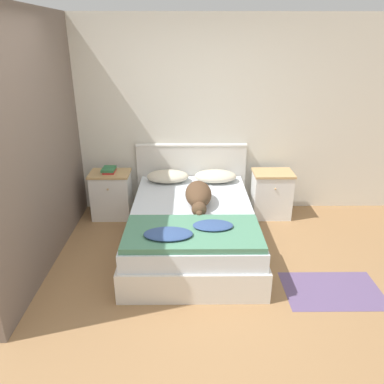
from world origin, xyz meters
name	(u,v)px	position (x,y,z in m)	size (l,w,h in m)	color
ground_plane	(179,301)	(0.00, 0.00, 0.00)	(16.00, 16.00, 0.00)	#997047
wall_back	(181,118)	(0.00, 2.13, 1.27)	(9.00, 0.06, 2.55)	silver
wall_side_left	(47,139)	(-1.40, 1.05, 1.27)	(0.06, 3.10, 2.55)	#706056
bed	(192,227)	(0.13, 0.99, 0.24)	(1.41, 2.08, 0.50)	silver
headboard	(191,175)	(0.13, 2.06, 0.49)	(1.49, 0.06, 0.95)	silver
nightstand_left	(111,195)	(-0.94, 1.80, 0.32)	(0.52, 0.40, 0.63)	white
nightstand_right	(271,194)	(1.20, 1.80, 0.32)	(0.52, 0.40, 0.63)	white
pillow_left	(168,176)	(-0.18, 1.80, 0.57)	(0.55, 0.36, 0.15)	beige
pillow_right	(215,176)	(0.45, 1.80, 0.57)	(0.55, 0.36, 0.15)	beige
quilt	(192,233)	(0.12, 0.34, 0.54)	(1.31, 0.69, 0.11)	#4C8466
dog	(199,195)	(0.20, 1.08, 0.61)	(0.30, 0.81, 0.24)	brown
book_stack	(109,170)	(-0.95, 1.81, 0.66)	(0.17, 0.22, 0.06)	#AD2D28
rug	(332,290)	(1.48, 0.14, 0.00)	(0.93, 0.60, 0.00)	#604C75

